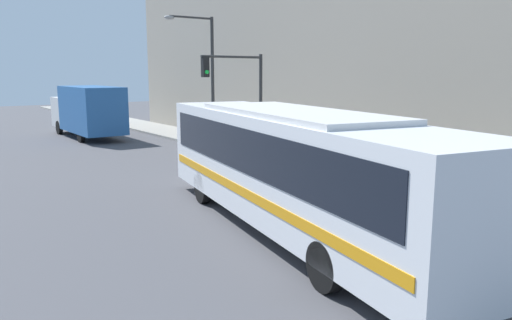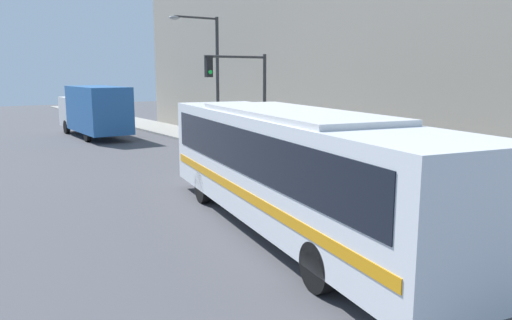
{
  "view_description": "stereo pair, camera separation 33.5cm",
  "coord_description": "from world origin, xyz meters",
  "px_view_note": "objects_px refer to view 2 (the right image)",
  "views": [
    {
      "loc": [
        -8.78,
        -7.02,
        4.09
      ],
      "look_at": [
        0.16,
        5.52,
        1.37
      ],
      "focal_mm": 35.0,
      "sensor_mm": 36.0,
      "label": 1
    },
    {
      "loc": [
        -8.51,
        -7.22,
        4.09
      ],
      "look_at": [
        0.16,
        5.52,
        1.37
      ],
      "focal_mm": 35.0,
      "sensor_mm": 36.0,
      "label": 2
    }
  ],
  "objects_px": {
    "city_bus": "(290,163)",
    "delivery_truck": "(94,110)",
    "traffic_light_pole": "(244,86)",
    "pedestrian_near_corner": "(422,160)",
    "parking_meter": "(324,148)",
    "fire_hydrant": "(424,182)",
    "street_lamp": "(211,69)"
  },
  "relations": [
    {
      "from": "fire_hydrant",
      "to": "parking_meter",
      "type": "distance_m",
      "value": 4.91
    },
    {
      "from": "city_bus",
      "to": "pedestrian_near_corner",
      "type": "relative_size",
      "value": 7.04
    },
    {
      "from": "delivery_truck",
      "to": "parking_meter",
      "type": "bearing_deg",
      "value": -75.62
    },
    {
      "from": "city_bus",
      "to": "traffic_light_pole",
      "type": "xyz_separation_m",
      "value": [
        4.91,
        9.75,
        1.62
      ]
    },
    {
      "from": "delivery_truck",
      "to": "pedestrian_near_corner",
      "type": "height_order",
      "value": "delivery_truck"
    },
    {
      "from": "city_bus",
      "to": "street_lamp",
      "type": "xyz_separation_m",
      "value": [
        5.78,
        14.39,
        2.45
      ]
    },
    {
      "from": "street_lamp",
      "to": "pedestrian_near_corner",
      "type": "bearing_deg",
      "value": -85.72
    },
    {
      "from": "traffic_light_pole",
      "to": "street_lamp",
      "type": "distance_m",
      "value": 4.79
    },
    {
      "from": "traffic_light_pole",
      "to": "pedestrian_near_corner",
      "type": "bearing_deg",
      "value": -77.75
    },
    {
      "from": "fire_hydrant",
      "to": "traffic_light_pole",
      "type": "bearing_deg",
      "value": 96.33
    },
    {
      "from": "city_bus",
      "to": "pedestrian_near_corner",
      "type": "distance_m",
      "value": 6.92
    },
    {
      "from": "traffic_light_pole",
      "to": "parking_meter",
      "type": "distance_m",
      "value": 5.16
    },
    {
      "from": "pedestrian_near_corner",
      "to": "city_bus",
      "type": "bearing_deg",
      "value": -170.38
    },
    {
      "from": "delivery_truck",
      "to": "traffic_light_pole",
      "type": "distance_m",
      "value": 12.93
    },
    {
      "from": "city_bus",
      "to": "delivery_truck",
      "type": "relative_size",
      "value": 1.52
    },
    {
      "from": "city_bus",
      "to": "pedestrian_near_corner",
      "type": "height_order",
      "value": "city_bus"
    },
    {
      "from": "traffic_light_pole",
      "to": "street_lamp",
      "type": "height_order",
      "value": "street_lamp"
    },
    {
      "from": "parking_meter",
      "to": "city_bus",
      "type": "bearing_deg",
      "value": -138.24
    },
    {
      "from": "street_lamp",
      "to": "pedestrian_near_corner",
      "type": "height_order",
      "value": "street_lamp"
    },
    {
      "from": "fire_hydrant",
      "to": "pedestrian_near_corner",
      "type": "height_order",
      "value": "pedestrian_near_corner"
    },
    {
      "from": "fire_hydrant",
      "to": "pedestrian_near_corner",
      "type": "distance_m",
      "value": 1.22
    },
    {
      "from": "delivery_truck",
      "to": "fire_hydrant",
      "type": "bearing_deg",
      "value": -78.76
    },
    {
      "from": "fire_hydrant",
      "to": "city_bus",
      "type": "bearing_deg",
      "value": -175.93
    },
    {
      "from": "delivery_truck",
      "to": "street_lamp",
      "type": "distance_m",
      "value": 9.16
    },
    {
      "from": "delivery_truck",
      "to": "parking_meter",
      "type": "xyz_separation_m",
      "value": [
        4.32,
        -16.84,
        -0.69
      ]
    },
    {
      "from": "city_bus",
      "to": "parking_meter",
      "type": "xyz_separation_m",
      "value": [
        5.94,
        5.3,
        -0.77
      ]
    },
    {
      "from": "parking_meter",
      "to": "street_lamp",
      "type": "distance_m",
      "value": 9.64
    },
    {
      "from": "parking_meter",
      "to": "pedestrian_near_corner",
      "type": "bearing_deg",
      "value": -78.66
    },
    {
      "from": "delivery_truck",
      "to": "traffic_light_pole",
      "type": "bearing_deg",
      "value": -75.16
    },
    {
      "from": "street_lamp",
      "to": "traffic_light_pole",
      "type": "bearing_deg",
      "value": -100.74
    },
    {
      "from": "parking_meter",
      "to": "delivery_truck",
      "type": "bearing_deg",
      "value": 104.38
    },
    {
      "from": "parking_meter",
      "to": "street_lamp",
      "type": "height_order",
      "value": "street_lamp"
    }
  ]
}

